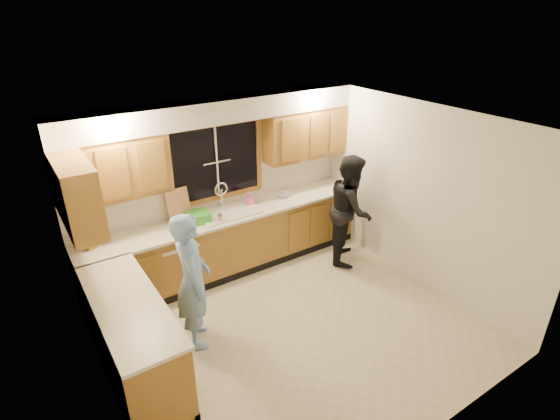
{
  "coord_description": "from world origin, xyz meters",
  "views": [
    {
      "loc": [
        -2.46,
        -3.43,
        3.62
      ],
      "look_at": [
        0.24,
        0.65,
        1.28
      ],
      "focal_mm": 28.0,
      "sensor_mm": 36.0,
      "label": 1
    }
  ],
  "objects_px": {
    "dishwasher": "(175,262)",
    "man": "(193,281)",
    "knife_block": "(89,240)",
    "bowl": "(283,195)",
    "dish_crate": "(198,217)",
    "soap_bottle": "(250,199)",
    "woman": "(351,209)",
    "sink": "(229,217)",
    "stove": "(150,374)"
  },
  "relations": [
    {
      "from": "knife_block",
      "to": "dish_crate",
      "type": "height_order",
      "value": "knife_block"
    },
    {
      "from": "sink",
      "to": "man",
      "type": "bearing_deg",
      "value": -132.44
    },
    {
      "from": "woman",
      "to": "soap_bottle",
      "type": "bearing_deg",
      "value": 101.37
    },
    {
      "from": "stove",
      "to": "woman",
      "type": "height_order",
      "value": "woman"
    },
    {
      "from": "stove",
      "to": "woman",
      "type": "bearing_deg",
      "value": 17.66
    },
    {
      "from": "sink",
      "to": "woman",
      "type": "height_order",
      "value": "woman"
    },
    {
      "from": "dish_crate",
      "to": "soap_bottle",
      "type": "height_order",
      "value": "soap_bottle"
    },
    {
      "from": "sink",
      "to": "dishwasher",
      "type": "relative_size",
      "value": 1.05
    },
    {
      "from": "dishwasher",
      "to": "stove",
      "type": "relative_size",
      "value": 0.91
    },
    {
      "from": "sink",
      "to": "dish_crate",
      "type": "bearing_deg",
      "value": -177.84
    },
    {
      "from": "dishwasher",
      "to": "knife_block",
      "type": "height_order",
      "value": "knife_block"
    },
    {
      "from": "sink",
      "to": "dishwasher",
      "type": "bearing_deg",
      "value": -179.01
    },
    {
      "from": "knife_block",
      "to": "bowl",
      "type": "bearing_deg",
      "value": -30.46
    },
    {
      "from": "man",
      "to": "woman",
      "type": "height_order",
      "value": "woman"
    },
    {
      "from": "dishwasher",
      "to": "man",
      "type": "bearing_deg",
      "value": -99.76
    },
    {
      "from": "dishwasher",
      "to": "man",
      "type": "distance_m",
      "value": 1.22
    },
    {
      "from": "soap_bottle",
      "to": "bowl",
      "type": "distance_m",
      "value": 0.61
    },
    {
      "from": "knife_block",
      "to": "dishwasher",
      "type": "bearing_deg",
      "value": -34.38
    },
    {
      "from": "knife_block",
      "to": "sink",
      "type": "bearing_deg",
      "value": -32.26
    },
    {
      "from": "soap_bottle",
      "to": "bowl",
      "type": "xyz_separation_m",
      "value": [
        0.6,
        0.01,
        -0.08
      ]
    },
    {
      "from": "sink",
      "to": "bowl",
      "type": "relative_size",
      "value": 3.97
    },
    {
      "from": "sink",
      "to": "bowl",
      "type": "xyz_separation_m",
      "value": [
        0.98,
        0.06,
        0.08
      ]
    },
    {
      "from": "woman",
      "to": "knife_block",
      "type": "height_order",
      "value": "woman"
    },
    {
      "from": "dishwasher",
      "to": "stove",
      "type": "xyz_separation_m",
      "value": [
        -0.95,
        -1.81,
        0.04
      ]
    },
    {
      "from": "dishwasher",
      "to": "knife_block",
      "type": "bearing_deg",
      "value": 176.37
    },
    {
      "from": "man",
      "to": "woman",
      "type": "distance_m",
      "value": 2.73
    },
    {
      "from": "stove",
      "to": "dishwasher",
      "type": "bearing_deg",
      "value": 62.31
    },
    {
      "from": "stove",
      "to": "man",
      "type": "distance_m",
      "value": 1.09
    },
    {
      "from": "sink",
      "to": "dish_crate",
      "type": "relative_size",
      "value": 2.96
    },
    {
      "from": "stove",
      "to": "soap_bottle",
      "type": "relative_size",
      "value": 4.24
    },
    {
      "from": "stove",
      "to": "dish_crate",
      "type": "height_order",
      "value": "dish_crate"
    },
    {
      "from": "dishwasher",
      "to": "knife_block",
      "type": "relative_size",
      "value": 3.41
    },
    {
      "from": "bowl",
      "to": "dishwasher",
      "type": "bearing_deg",
      "value": -177.56
    },
    {
      "from": "knife_block",
      "to": "dish_crate",
      "type": "xyz_separation_m",
      "value": [
        1.39,
        -0.07,
        -0.05
      ]
    },
    {
      "from": "knife_block",
      "to": "soap_bottle",
      "type": "xyz_separation_m",
      "value": [
        2.23,
        0.01,
        -0.01
      ]
    },
    {
      "from": "woman",
      "to": "knife_block",
      "type": "xyz_separation_m",
      "value": [
        -3.51,
        0.77,
        0.21
      ]
    },
    {
      "from": "sink",
      "to": "stove",
      "type": "relative_size",
      "value": 0.96
    },
    {
      "from": "dish_crate",
      "to": "soap_bottle",
      "type": "distance_m",
      "value": 0.85
    },
    {
      "from": "sink",
      "to": "knife_block",
      "type": "bearing_deg",
      "value": 178.49
    },
    {
      "from": "knife_block",
      "to": "soap_bottle",
      "type": "bearing_deg",
      "value": -30.6
    },
    {
      "from": "sink",
      "to": "knife_block",
      "type": "relative_size",
      "value": 3.57
    },
    {
      "from": "woman",
      "to": "dishwasher",
      "type": "bearing_deg",
      "value": 116.96
    },
    {
      "from": "stove",
      "to": "woman",
      "type": "distance_m",
      "value": 3.65
    },
    {
      "from": "man",
      "to": "soap_bottle",
      "type": "relative_size",
      "value": 7.8
    },
    {
      "from": "stove",
      "to": "knife_block",
      "type": "xyz_separation_m",
      "value": [
        -0.05,
        1.87,
        0.59
      ]
    },
    {
      "from": "dish_crate",
      "to": "dishwasher",
      "type": "bearing_deg",
      "value": 179.58
    },
    {
      "from": "sink",
      "to": "soap_bottle",
      "type": "relative_size",
      "value": 4.05
    },
    {
      "from": "soap_bottle",
      "to": "bowl",
      "type": "relative_size",
      "value": 0.98
    },
    {
      "from": "dishwasher",
      "to": "stove",
      "type": "height_order",
      "value": "stove"
    },
    {
      "from": "stove",
      "to": "bowl",
      "type": "relative_size",
      "value": 4.15
    }
  ]
}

